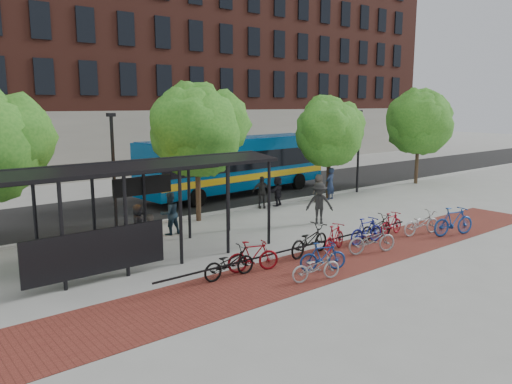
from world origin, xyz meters
TOP-DOWN VIEW (x-y plane):
  - ground at (0.00, 0.00)m, footprint 160.00×160.00m
  - asphalt_street at (0.00, 8.00)m, footprint 160.00×8.00m
  - curb at (0.00, 4.00)m, footprint 160.00×0.25m
  - brick_strip at (-2.00, -5.00)m, footprint 24.00×3.00m
  - bike_rack_rail at (-3.30, -4.10)m, footprint 12.00×0.05m
  - building_brick at (10.00, 26.00)m, footprint 55.00×14.00m
  - bus_shelter at (-8.13, -0.48)m, footprint 10.60×3.07m
  - tree_b at (-2.90, 3.35)m, footprint 5.15×4.20m
  - tree_c at (6.09, 3.35)m, footprint 4.66×3.80m
  - tree_d at (15.10, 3.35)m, footprint 5.39×4.40m
  - lamp_post_left at (-7.00, 3.60)m, footprint 0.35×0.20m
  - lamp_post_right at (9.00, 3.60)m, footprint 0.35×0.20m
  - bus at (2.66, 7.76)m, footprint 13.08×3.91m
  - bike_0 at (-6.57, -4.08)m, footprint 1.91×0.71m
  - bike_1 at (-5.59, -4.08)m, footprint 1.83×1.08m
  - bike_2 at (-4.61, -6.00)m, footprint 1.80×1.01m
  - bike_3 at (-3.73, -5.47)m, footprint 1.67×1.10m
  - bike_4 at (-2.84, -3.95)m, footprint 2.22×1.06m
  - bike_5 at (-1.76, -4.21)m, footprint 1.81×1.04m
  - bike_6 at (-0.87, -5.25)m, footprint 2.10×1.28m
  - bike_7 at (-0.01, -4.31)m, footprint 1.81×0.60m
  - bike_8 at (0.92, -4.08)m, footprint 1.87×0.66m
  - bike_9 at (1.85, -4.14)m, footprint 1.70×0.63m
  - bike_10 at (2.91, -4.90)m, footprint 2.05×1.04m
  - bike_11 at (3.87, -5.82)m, footprint 2.12×1.17m
  - pedestrian_0 at (-7.01, 1.44)m, footprint 0.91×0.92m
  - pedestrian_1 at (-7.40, -0.31)m, footprint 0.63×0.48m
  - pedestrian_2 at (-5.33, 1.89)m, footprint 0.90×0.71m
  - pedestrian_4 at (1.22, 3.67)m, footprint 1.08×0.87m
  - pedestrian_5 at (2.28, 3.59)m, footprint 1.56×1.03m
  - pedestrian_6 at (4.76, 2.86)m, footprint 0.81×0.56m
  - pedestrian_7 at (5.91, 3.06)m, footprint 0.75×0.56m
  - pedestrian_9 at (1.04, -0.74)m, footprint 1.40×1.36m

SIDE VIEW (x-z plane):
  - ground at x=0.00m, z-range 0.00..0.00m
  - bike_rack_rail at x=-3.30m, z-range -0.47..0.47m
  - brick_strip at x=-2.00m, z-range 0.00..0.01m
  - asphalt_street at x=0.00m, z-range 0.00..0.01m
  - curb at x=0.00m, z-range 0.00..0.12m
  - bike_2 at x=-4.61m, z-range 0.00..0.89m
  - bike_3 at x=-3.73m, z-range 0.00..0.98m
  - bike_8 at x=0.92m, z-range 0.00..0.98m
  - bike_0 at x=-6.57m, z-range 0.00..0.99m
  - bike_9 at x=1.85m, z-range 0.00..1.00m
  - bike_10 at x=2.91m, z-range 0.00..1.03m
  - bike_6 at x=-0.87m, z-range 0.00..1.04m
  - bike_5 at x=-1.76m, z-range 0.00..1.05m
  - bike_1 at x=-5.59m, z-range 0.00..1.06m
  - bike_7 at x=-0.01m, z-range 0.00..1.07m
  - bike_4 at x=-2.84m, z-range 0.00..1.12m
  - bike_11 at x=3.87m, z-range 0.00..1.23m
  - pedestrian_1 at x=-7.40m, z-range 0.00..1.56m
  - pedestrian_6 at x=4.76m, z-range 0.00..1.59m
  - pedestrian_0 at x=-7.01m, z-range 0.00..1.60m
  - pedestrian_5 at x=2.28m, z-range 0.00..1.61m
  - pedestrian_4 at x=1.22m, z-range 0.00..1.71m
  - pedestrian_2 at x=-5.33m, z-range 0.00..1.82m
  - pedestrian_7 at x=5.91m, z-range 0.00..1.85m
  - pedestrian_9 at x=1.04m, z-range 0.00..1.92m
  - bus at x=2.66m, z-range 0.26..3.74m
  - lamp_post_left at x=-7.00m, z-range 0.18..5.31m
  - lamp_post_right at x=9.00m, z-range 0.18..5.31m
  - bus_shelter at x=-8.13m, z-range 1.20..4.80m
  - tree_c at x=6.09m, z-range 1.09..7.02m
  - tree_b at x=-2.90m, z-range 1.22..7.69m
  - tree_d at x=15.10m, z-range 1.19..7.74m
  - building_brick at x=10.00m, z-range 0.00..20.00m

